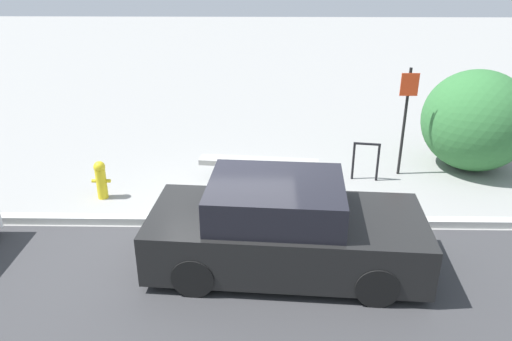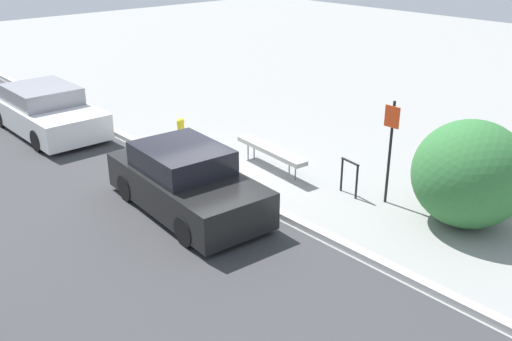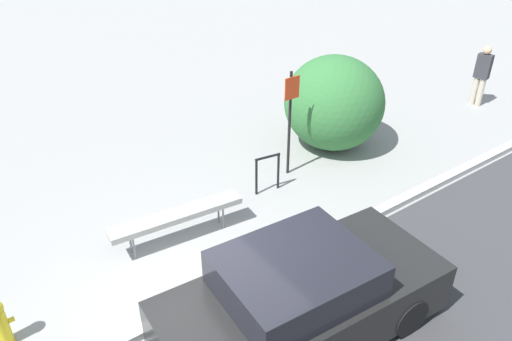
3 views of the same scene
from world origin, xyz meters
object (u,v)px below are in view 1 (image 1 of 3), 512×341
object	(u,v)px
bench	(259,162)
sign_post	(406,112)
parked_car_near	(284,229)
fire_hydrant	(101,179)
bike_rack	(366,157)

from	to	relation	value
bench	sign_post	xyz separation A→B (m)	(3.01, 0.64, 0.86)
parked_car_near	sign_post	bearing A→B (deg)	57.14
sign_post	fire_hydrant	bearing A→B (deg)	-168.39
bike_rack	fire_hydrant	distance (m)	5.33
bench	sign_post	world-z (taller)	sign_post
bike_rack	parked_car_near	bearing A→B (deg)	-119.67
parked_car_near	bike_rack	bearing A→B (deg)	64.24
bike_rack	fire_hydrant	bearing A→B (deg)	-169.88
fire_hydrant	parked_car_near	xyz separation A→B (m)	(3.44, -2.24, 0.24)
bench	bike_rack	bearing A→B (deg)	14.02
bench	parked_car_near	bearing A→B (deg)	-76.49
bike_rack	sign_post	size ratio (longest dim) A/B	0.36
sign_post	fire_hydrant	xyz separation A→B (m)	(-6.03, -1.24, -0.98)
bench	sign_post	bearing A→B (deg)	17.40
bench	parked_car_near	size ratio (longest dim) A/B	0.58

